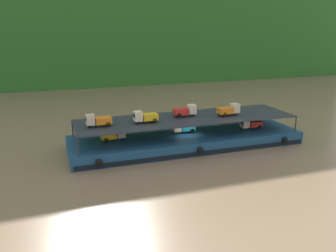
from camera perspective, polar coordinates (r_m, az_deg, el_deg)
ground_plane at (r=42.57m, az=2.98°, el=-3.22°), size 400.00×400.00×0.00m
cargo_barge at (r=42.31m, az=3.01°, el=-2.27°), size 27.78×8.53×1.50m
cargo_rack at (r=41.58m, az=3.05°, el=1.27°), size 26.18×7.17×2.00m
mini_truck_lower_stern at (r=40.01m, az=-8.91°, el=-1.35°), size 2.78×1.26×1.38m
mini_truck_lower_aft at (r=42.36m, az=2.51°, el=-0.20°), size 2.77×1.24×1.38m
mini_truck_lower_mid at (r=45.19m, az=13.36°, el=0.40°), size 2.75×1.22×1.38m
mini_truck_upper_stern at (r=38.45m, az=-11.35°, el=0.92°), size 2.75×1.21×1.38m
mini_truck_upper_mid at (r=39.32m, az=-3.77°, el=1.53°), size 2.77×1.26×1.38m
mini_truck_upper_fore at (r=42.12m, az=2.83°, el=2.51°), size 2.78×1.27×1.38m
mini_truck_upper_bow at (r=43.20m, az=9.95°, el=2.63°), size 2.79×1.30×1.38m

